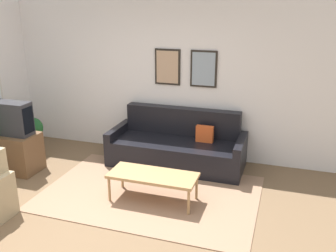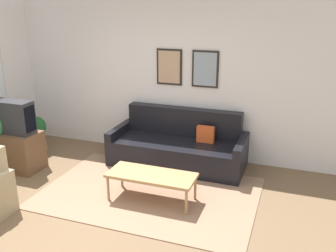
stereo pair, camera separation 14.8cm
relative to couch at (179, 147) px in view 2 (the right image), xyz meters
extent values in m
plane|color=brown|center=(-0.49, -2.17, -0.30)|extent=(16.00, 16.00, 0.00)
cube|color=#937056|center=(-0.07, -1.11, -0.30)|extent=(3.00, 1.99, 0.01)
cube|color=silver|center=(-0.49, 0.46, 1.05)|extent=(8.00, 0.06, 2.70)
cube|color=black|center=(-0.31, 0.41, 1.25)|extent=(0.44, 0.03, 0.60)
cube|color=tan|center=(-0.31, 0.40, 1.25)|extent=(0.38, 0.01, 0.54)
cube|color=black|center=(0.31, 0.41, 1.25)|extent=(0.44, 0.03, 0.60)
cube|color=#8999A8|center=(0.31, 0.40, 1.25)|extent=(0.38, 0.01, 0.54)
cube|color=black|center=(0.00, -0.06, -0.09)|extent=(1.96, 0.90, 0.43)
cube|color=black|center=(0.00, 0.29, 0.36)|extent=(1.96, 0.20, 0.47)
cube|color=black|center=(-1.04, -0.06, -0.02)|extent=(0.12, 0.90, 0.57)
cube|color=black|center=(1.04, -0.06, -0.02)|extent=(0.12, 0.90, 0.57)
cube|color=#D15123|center=(0.44, 0.05, 0.25)|extent=(0.28, 0.10, 0.28)
cube|color=#A87F51|center=(0.04, -1.28, 0.07)|extent=(1.19, 0.50, 0.04)
cylinder|color=#A87F51|center=(-0.52, -1.49, -0.12)|extent=(0.04, 0.04, 0.36)
cylinder|color=#A87F51|center=(0.59, -1.49, -0.12)|extent=(0.04, 0.04, 0.36)
cylinder|color=#A87F51|center=(-0.52, -1.07, -0.12)|extent=(0.04, 0.04, 0.36)
cylinder|color=#A87F51|center=(0.59, -1.07, -0.12)|extent=(0.04, 0.04, 0.36)
cube|color=brown|center=(-2.42, -1.06, 0.01)|extent=(0.81, 0.50, 0.62)
cube|color=#2D2D33|center=(-2.42, -1.06, 0.58)|extent=(0.71, 0.28, 0.52)
cube|color=black|center=(-2.06, -1.06, 0.58)|extent=(0.01, 0.23, 0.41)
cylinder|color=beige|center=(-2.61, -0.31, -0.21)|extent=(0.32, 0.32, 0.18)
cylinder|color=#51381E|center=(-2.61, -0.31, -0.06)|extent=(0.04, 0.04, 0.11)
sphere|color=#1E5628|center=(-2.61, -0.31, 0.15)|extent=(0.38, 0.38, 0.38)
camera|label=1|loc=(1.65, -5.54, 2.30)|focal=40.00mm
camera|label=2|loc=(1.79, -5.49, 2.30)|focal=40.00mm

